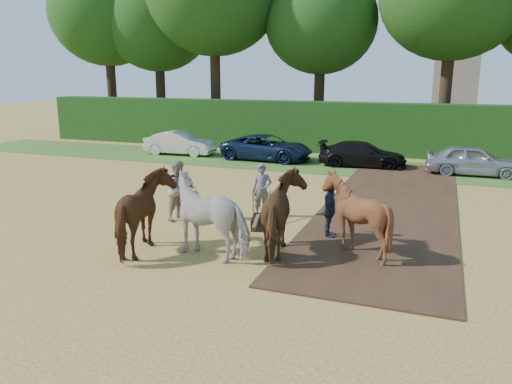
# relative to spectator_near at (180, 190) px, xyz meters

# --- Properties ---
(ground) EXTENTS (120.00, 120.00, 0.00)m
(ground) POSITION_rel_spectator_near_xyz_m (4.81, -2.74, -0.98)
(ground) COLOR gold
(ground) RESTS_ON ground
(earth_strip) EXTENTS (4.50, 17.00, 0.05)m
(earth_strip) POSITION_rel_spectator_near_xyz_m (6.31, 4.26, -0.96)
(earth_strip) COLOR #472D1C
(earth_strip) RESTS_ON ground
(grass_verge) EXTENTS (50.00, 5.00, 0.03)m
(grass_verge) POSITION_rel_spectator_near_xyz_m (4.81, 11.26, -0.97)
(grass_verge) COLOR #38601E
(grass_verge) RESTS_ON ground
(hedgerow) EXTENTS (46.00, 1.60, 3.00)m
(hedgerow) POSITION_rel_spectator_near_xyz_m (4.81, 15.76, 0.52)
(hedgerow) COLOR #14380F
(hedgerow) RESTS_ON ground
(spectator_near) EXTENTS (0.96, 1.11, 1.96)m
(spectator_near) POSITION_rel_spectator_near_xyz_m (0.00, 0.00, 0.00)
(spectator_near) COLOR #BDB094
(spectator_near) RESTS_ON ground
(spectator_far) EXTENTS (0.46, 0.99, 1.65)m
(spectator_far) POSITION_rel_spectator_near_xyz_m (4.98, -0.14, -0.15)
(spectator_far) COLOR #262933
(spectator_far) RESTS_ON ground
(plough_team) EXTENTS (7.22, 5.93, 2.16)m
(plough_team) POSITION_rel_spectator_near_xyz_m (3.27, -2.05, 0.09)
(plough_team) COLOR brown
(plough_team) RESTS_ON ground
(parked_cars) EXTENTS (30.63, 3.23, 1.44)m
(parked_cars) POSITION_rel_spectator_near_xyz_m (5.61, 11.43, -0.30)
(parked_cars) COLOR silver
(parked_cars) RESTS_ON ground
(treeline) EXTENTS (48.70, 10.60, 14.21)m
(treeline) POSITION_rel_spectator_near_xyz_m (3.12, 18.94, 7.99)
(treeline) COLOR #382616
(treeline) RESTS_ON ground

